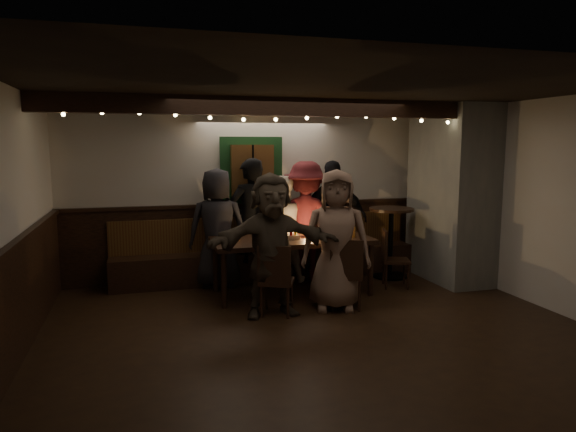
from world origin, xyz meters
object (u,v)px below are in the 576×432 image
object	(u,v)px
chair_end	(390,255)
high_top	(391,233)
chair_near_left	(276,276)
person_d	(306,221)
person_f	(272,245)
person_c	(281,229)
chair_near_right	(346,270)
person_e	(333,220)
person_g	(336,240)
dining_table	(292,243)
person_b	(250,221)
person_a	(218,228)

from	to	relation	value
chair_end	high_top	size ratio (longest dim) A/B	0.77
chair_near_left	person_d	size ratio (longest dim) A/B	0.49
person_f	person_c	bearing A→B (deg)	70.45
chair_near_right	person_e	bearing A→B (deg)	75.01
person_g	person_c	bearing A→B (deg)	120.47
chair_near_left	person_f	distance (m)	0.37
person_f	chair_near_left	bearing A→B (deg)	-63.71
dining_table	chair_near_right	world-z (taller)	dining_table
chair_near_right	person_d	bearing A→B (deg)	91.33
dining_table	person_g	size ratio (longest dim) A/B	1.24
person_b	person_f	xyz separation A→B (m)	(-0.06, -1.53, -0.06)
chair_near_left	person_c	world-z (taller)	person_c
person_f	person_g	size ratio (longest dim) A/B	0.98
high_top	person_a	size ratio (longest dim) A/B	0.63
high_top	person_c	size ratio (longest dim) A/B	0.68
chair_end	person_c	xyz separation A→B (m)	(-1.43, 0.73, 0.32)
high_top	person_g	bearing A→B (deg)	-138.53
person_d	person_e	xyz separation A→B (m)	(0.44, -0.01, 0.00)
person_a	person_f	distance (m)	1.49
person_a	person_g	bearing A→B (deg)	140.13
dining_table	high_top	bearing A→B (deg)	14.67
high_top	person_f	bearing A→B (deg)	-150.69
dining_table	chair_end	size ratio (longest dim) A/B	2.60
dining_table	person_d	distance (m)	0.81
person_e	person_g	size ratio (longest dim) A/B	1.03
person_f	person_d	bearing A→B (deg)	57.78
chair_end	person_g	size ratio (longest dim) A/B	0.48
chair_near_right	person_f	distance (m)	1.00
person_f	person_g	xyz separation A→B (m)	(0.82, 0.02, 0.01)
dining_table	chair_near_right	bearing A→B (deg)	-61.94
person_f	high_top	bearing A→B (deg)	28.90
person_b	high_top	bearing A→B (deg)	154.47
person_f	person_g	world-z (taller)	person_g
chair_near_left	chair_end	world-z (taller)	chair_near_left
dining_table	person_c	world-z (taller)	person_c
person_a	person_d	distance (m)	1.33
person_a	person_g	size ratio (longest dim) A/B	0.98
person_b	person_g	bearing A→B (deg)	98.95
chair_near_left	person_b	size ratio (longest dim) A/B	0.47
chair_near_right	person_f	bearing A→B (deg)	176.53
high_top	person_e	distance (m)	0.92
person_b	person_e	size ratio (longest dim) A/B	1.02
person_g	person_b	bearing A→B (deg)	134.61
chair_end	person_d	distance (m)	1.34
chair_near_left	person_d	xyz separation A→B (m)	(0.87, 1.51, 0.41)
high_top	person_d	xyz separation A→B (m)	(-1.30, 0.22, 0.22)
high_top	person_b	distance (m)	2.17
chair_near_left	chair_near_right	world-z (taller)	chair_near_right
chair_near_right	person_c	size ratio (longest dim) A/B	0.56
high_top	chair_near_left	bearing A→B (deg)	-149.09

